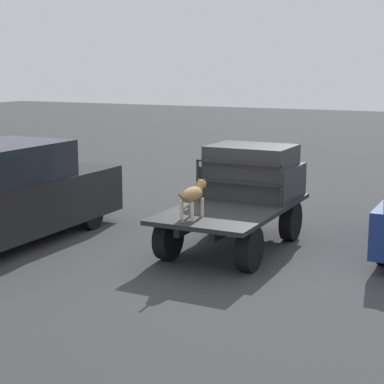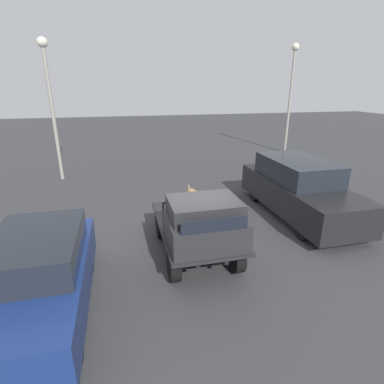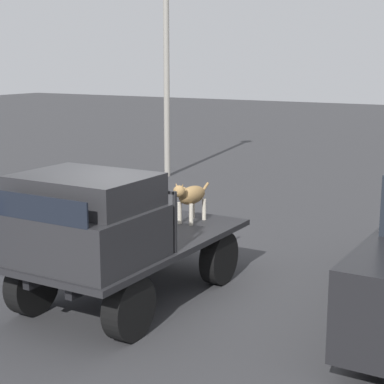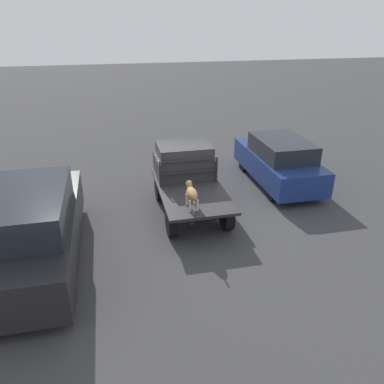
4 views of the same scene
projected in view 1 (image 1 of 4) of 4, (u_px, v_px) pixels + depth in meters
The scene contains 6 objects.
ground_plane at pixel (233, 249), 12.00m from camera, with size 80.00×80.00×0.00m, color #38383A.
flatbed_truck at pixel (233, 218), 11.88m from camera, with size 3.57×1.85×0.83m.
truck_cab at pixel (253, 172), 12.61m from camera, with size 1.44×1.73×1.02m.
truck_headboard at pixel (238, 176), 11.94m from camera, with size 0.04×1.73×0.78m.
dog at pixel (193, 194), 10.83m from camera, with size 0.98×0.26×0.65m.
parked_pickup_far at pixel (2, 195), 12.18m from camera, with size 5.22×1.97×1.93m.
Camera 1 is at (-10.69, -4.49, 3.34)m, focal length 60.00 mm.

